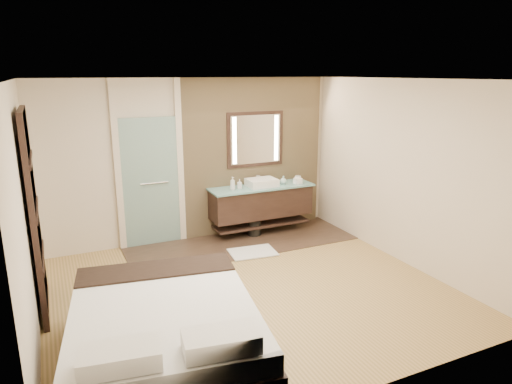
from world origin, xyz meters
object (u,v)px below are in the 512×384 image
vanity (261,202)px  waste_bin (254,228)px  bed (165,336)px  mirror_unit (255,139)px

vanity → waste_bin: size_ratio=6.51×
vanity → bed: size_ratio=0.77×
mirror_unit → waste_bin: bearing=-118.7°
vanity → mirror_unit: (0.00, 0.24, 1.07)m
vanity → mirror_unit: mirror_unit is taller
vanity → bed: (-2.49, -3.08, -0.24)m
mirror_unit → waste_bin: mirror_unit is taller
bed → waste_bin: bed is taller
mirror_unit → waste_bin: (-0.17, -0.31, -1.51)m
waste_bin → bed: bearing=-127.7°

